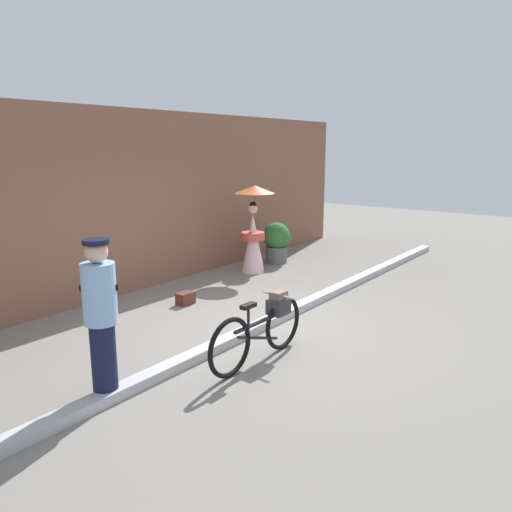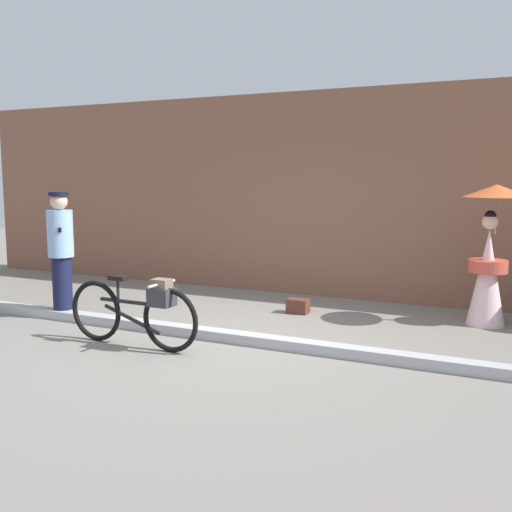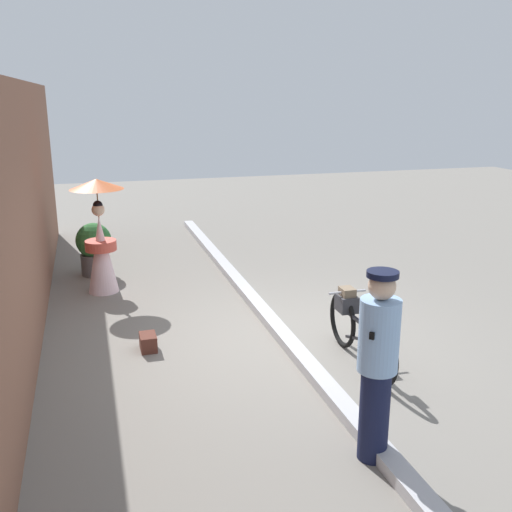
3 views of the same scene
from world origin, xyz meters
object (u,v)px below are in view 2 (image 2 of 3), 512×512
object	(u,v)px
backpack_on_pavement	(298,306)
person_with_parasol	(490,254)
bicycle_near_officer	(138,310)
person_officer	(61,251)

from	to	relation	value
backpack_on_pavement	person_with_parasol	bearing A→B (deg)	10.36
person_with_parasol	backpack_on_pavement	world-z (taller)	person_with_parasol
bicycle_near_officer	person_officer	size ratio (longest dim) A/B	1.03
bicycle_near_officer	person_officer	xyz separation A→B (m)	(-1.79, 0.72, 0.49)
backpack_on_pavement	bicycle_near_officer	bearing A→B (deg)	-113.14
person_with_parasol	bicycle_near_officer	bearing A→B (deg)	-141.04
bicycle_near_officer	person_officer	world-z (taller)	person_officer
bicycle_near_officer	person_officer	bearing A→B (deg)	158.11
bicycle_near_officer	person_with_parasol	size ratio (longest dim) A/B	0.97
bicycle_near_officer	person_with_parasol	distance (m)	4.48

